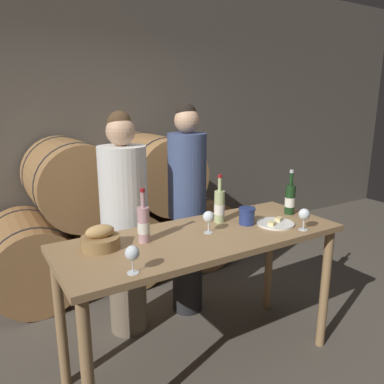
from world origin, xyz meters
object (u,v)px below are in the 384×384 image
(tasting_table, at_px, (203,253))
(person_right, at_px, (187,209))
(wine_glass_left, at_px, (209,217))
(wine_glass_center, at_px, (304,215))
(person_left, at_px, (125,225))
(wine_bottle_red, at_px, (290,199))
(wine_bottle_rose, at_px, (144,224))
(wine_bottle_white, at_px, (219,206))
(wine_glass_far_left, at_px, (132,254))
(bread_basket, at_px, (100,239))
(cheese_plate, at_px, (275,223))
(blue_crock, at_px, (247,215))

(tasting_table, bearing_deg, person_right, 67.77)
(tasting_table, xyz_separation_m, wine_glass_left, (0.04, 0.01, 0.23))
(person_right, relative_size, wine_glass_center, 12.12)
(person_left, bearing_deg, wine_bottle_red, -30.39)
(wine_bottle_rose, bearing_deg, wine_bottle_white, 6.34)
(wine_bottle_white, bearing_deg, wine_glass_far_left, -152.91)
(wine_bottle_rose, relative_size, wine_glass_left, 2.29)
(person_left, distance_m, bread_basket, 0.65)
(bread_basket, bearing_deg, wine_glass_far_left, -85.13)
(cheese_plate, bearing_deg, person_right, 109.00)
(person_right, bearing_deg, wine_bottle_rose, -138.31)
(blue_crock, bearing_deg, wine_glass_far_left, -163.42)
(person_left, height_order, cheese_plate, person_left)
(wine_bottle_red, xyz_separation_m, wine_glass_far_left, (-1.39, -0.30, -0.01))
(blue_crock, bearing_deg, wine_bottle_rose, 174.65)
(person_right, relative_size, wine_glass_far_left, 12.12)
(bread_basket, bearing_deg, wine_bottle_red, -3.77)
(bread_basket, distance_m, wine_glass_far_left, 0.40)
(person_right, distance_m, wine_glass_center, 1.00)
(tasting_table, bearing_deg, wine_glass_far_left, -155.50)
(wine_glass_far_left, xyz_separation_m, wine_glass_left, (0.64, 0.28, 0.00))
(wine_glass_far_left, bearing_deg, wine_bottle_white, 27.09)
(wine_bottle_white, xyz_separation_m, wine_glass_center, (0.38, -0.42, -0.01))
(wine_glass_left, bearing_deg, tasting_table, -167.94)
(tasting_table, distance_m, bread_basket, 0.67)
(wine_bottle_red, distance_m, wine_bottle_white, 0.57)
(wine_bottle_rose, xyz_separation_m, cheese_plate, (0.91, -0.18, -0.10))
(person_left, relative_size, wine_bottle_rose, 5.14)
(person_right, distance_m, wine_glass_left, 0.70)
(wine_bottle_red, xyz_separation_m, bread_basket, (-1.42, 0.09, -0.06))
(tasting_table, relative_size, wine_glass_left, 12.66)
(cheese_plate, bearing_deg, person_left, 136.88)
(blue_crock, height_order, cheese_plate, blue_crock)
(tasting_table, bearing_deg, wine_glass_left, 12.06)
(person_left, relative_size, wine_glass_left, 11.77)
(person_left, bearing_deg, wine_glass_center, -46.28)
(wine_glass_left, bearing_deg, wine_glass_far_left, -156.30)
(wine_bottle_white, height_order, wine_glass_center, wine_bottle_white)
(wine_glass_center, bearing_deg, wine_bottle_rose, 160.20)
(person_left, xyz_separation_m, wine_bottle_red, (1.07, -0.63, 0.19))
(tasting_table, height_order, person_left, person_left)
(wine_bottle_white, bearing_deg, person_left, 135.09)
(wine_bottle_white, distance_m, wine_glass_far_left, 0.93)
(blue_crock, xyz_separation_m, wine_glass_far_left, (-0.96, -0.29, 0.04))
(wine_bottle_red, xyz_separation_m, wine_glass_center, (-0.18, -0.30, -0.01))
(wine_bottle_white, relative_size, wine_glass_center, 2.33)
(bread_basket, bearing_deg, person_left, 56.46)
(cheese_plate, bearing_deg, blue_crock, 145.53)
(wine_glass_far_left, bearing_deg, wine_glass_center, 0.04)
(person_right, relative_size, bread_basket, 7.90)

